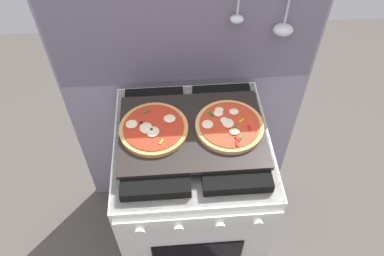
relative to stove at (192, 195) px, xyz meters
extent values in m
plane|color=#4C4742|center=(0.00, 0.00, -0.45)|extent=(4.00, 4.00, 0.00)
cube|color=gray|center=(0.00, 0.34, 0.32)|extent=(1.10, 0.03, 1.55)
cube|color=slate|center=(0.00, 0.32, 0.70)|extent=(1.08, 0.00, 0.56)
ellipsoid|color=silver|center=(0.19, 0.29, 0.74)|extent=(0.05, 0.04, 0.03)
ellipsoid|color=silver|center=(0.37, 0.29, 0.68)|extent=(0.08, 0.07, 0.04)
cube|color=white|center=(0.00, 0.00, -0.02)|extent=(0.60, 0.60, 0.86)
cube|color=black|center=(0.00, 0.00, 0.40)|extent=(0.59, 0.59, 0.01)
cube|color=black|center=(-0.14, 0.00, 0.43)|extent=(0.24, 0.51, 0.04)
cube|color=black|center=(0.14, 0.00, 0.43)|extent=(0.24, 0.51, 0.04)
cube|color=white|center=(0.00, -0.31, 0.35)|extent=(0.58, 0.02, 0.07)
cylinder|color=silver|center=(-0.20, -0.33, 0.35)|extent=(0.04, 0.02, 0.04)
cylinder|color=silver|center=(-0.07, -0.33, 0.35)|extent=(0.04, 0.02, 0.04)
cylinder|color=silver|center=(0.07, -0.33, 0.35)|extent=(0.04, 0.02, 0.04)
cylinder|color=silver|center=(0.20, -0.33, 0.35)|extent=(0.04, 0.02, 0.04)
cube|color=black|center=(0.00, 0.00, 0.46)|extent=(0.54, 0.38, 0.02)
cylinder|color=tan|center=(-0.14, 0.01, 0.47)|extent=(0.25, 0.25, 0.02)
cylinder|color=#B72D19|center=(-0.14, 0.01, 0.49)|extent=(0.22, 0.22, 0.00)
ellipsoid|color=beige|center=(-0.22, 0.02, 0.49)|extent=(0.04, 0.04, 0.01)
ellipsoid|color=beige|center=(-0.17, 0.01, 0.49)|extent=(0.03, 0.03, 0.01)
ellipsoid|color=beige|center=(-0.15, -0.03, 0.49)|extent=(0.04, 0.04, 0.01)
ellipsoid|color=beige|center=(-0.14, -0.02, 0.49)|extent=(0.05, 0.05, 0.01)
ellipsoid|color=beige|center=(-0.17, 0.00, 0.49)|extent=(0.05, 0.05, 0.01)
ellipsoid|color=beige|center=(-0.08, 0.04, 0.49)|extent=(0.04, 0.04, 0.01)
cube|color=gold|center=(-0.16, -0.01, 0.49)|extent=(0.02, 0.02, 0.00)
cube|color=gold|center=(-0.11, -0.07, 0.49)|extent=(0.02, 0.02, 0.00)
sphere|color=black|center=(-0.18, 0.03, 0.49)|extent=(0.01, 0.01, 0.01)
sphere|color=black|center=(-0.15, -0.01, 0.49)|extent=(0.01, 0.01, 0.01)
cube|color=#19721E|center=(-0.17, 0.08, 0.49)|extent=(0.02, 0.02, 0.00)
cube|color=gold|center=(-0.17, -0.02, 0.49)|extent=(0.02, 0.03, 0.00)
cylinder|color=tan|center=(0.14, 0.00, 0.47)|extent=(0.25, 0.25, 0.02)
cylinder|color=red|center=(0.14, 0.00, 0.49)|extent=(0.22, 0.22, 0.00)
ellipsoid|color=beige|center=(0.15, -0.04, 0.49)|extent=(0.03, 0.03, 0.01)
ellipsoid|color=beige|center=(0.13, 0.00, 0.49)|extent=(0.04, 0.05, 0.01)
ellipsoid|color=beige|center=(0.06, 0.00, 0.49)|extent=(0.04, 0.04, 0.01)
ellipsoid|color=beige|center=(0.10, 0.05, 0.49)|extent=(0.04, 0.04, 0.01)
ellipsoid|color=beige|center=(0.15, -0.04, 0.49)|extent=(0.04, 0.03, 0.01)
ellipsoid|color=beige|center=(0.12, 0.02, 0.49)|extent=(0.03, 0.03, 0.01)
ellipsoid|color=beige|center=(0.16, 0.06, 0.49)|extent=(0.04, 0.03, 0.01)
ellipsoid|color=beige|center=(0.11, 0.07, 0.49)|extent=(0.03, 0.03, 0.01)
cube|color=#19721E|center=(0.11, 0.05, 0.49)|extent=(0.03, 0.02, 0.00)
cube|color=#19721E|center=(0.08, 0.05, 0.49)|extent=(0.02, 0.02, 0.00)
cube|color=gold|center=(0.18, 0.01, 0.49)|extent=(0.02, 0.02, 0.00)
cube|color=red|center=(0.15, -0.09, 0.49)|extent=(0.01, 0.02, 0.00)
cube|color=red|center=(0.21, -0.02, 0.49)|extent=(0.01, 0.02, 0.00)
cube|color=#19721E|center=(0.16, -0.03, 0.49)|extent=(0.01, 0.02, 0.00)
cube|color=#19721E|center=(0.17, -0.06, 0.49)|extent=(0.02, 0.02, 0.00)
cube|color=red|center=(0.16, -0.07, 0.49)|extent=(0.02, 0.02, 0.00)
camera|label=1|loc=(-0.07, -0.90, 1.53)|focal=35.17mm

